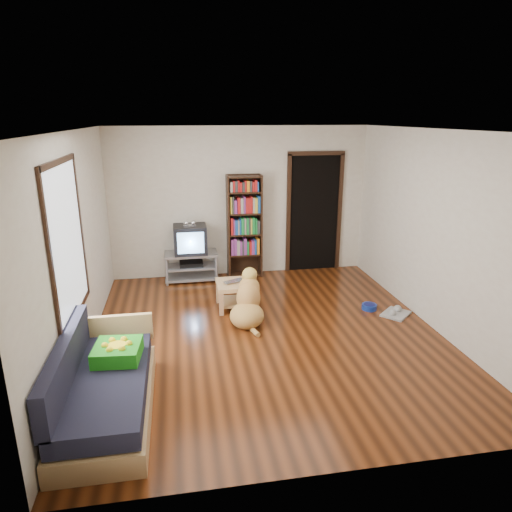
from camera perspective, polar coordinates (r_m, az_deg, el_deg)
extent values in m
plane|color=#602A10|center=(6.11, 1.42, -9.69)|extent=(5.00, 5.00, 0.00)
plane|color=white|center=(5.45, 1.62, 15.48)|extent=(5.00, 5.00, 0.00)
plane|color=beige|center=(8.05, -2.01, 6.71)|extent=(4.50, 0.00, 4.50)
plane|color=beige|center=(3.38, 9.98, -8.76)|extent=(4.50, 0.00, 4.50)
plane|color=beige|center=(5.66, -21.43, 1.00)|extent=(0.00, 5.00, 5.00)
plane|color=beige|center=(6.46, 21.49, 2.90)|extent=(0.00, 5.00, 5.00)
cube|color=#27971B|center=(4.87, -16.91, -11.37)|extent=(0.49, 0.49, 0.15)
imported|color=silver|center=(6.72, -2.57, -3.31)|extent=(0.38, 0.33, 0.03)
cylinder|color=navy|center=(7.02, 13.98, -6.18)|extent=(0.22, 0.22, 0.08)
cube|color=gray|center=(6.94, 17.07, -6.92)|extent=(0.51, 0.51, 0.03)
cube|color=white|center=(5.14, -22.53, 1.62)|extent=(0.02, 1.30, 1.60)
cube|color=black|center=(5.00, -23.56, 10.72)|extent=(0.03, 1.42, 0.06)
cube|color=black|center=(5.40, -21.48, -6.79)|extent=(0.03, 1.42, 0.06)
cube|color=black|center=(4.48, -24.28, -0.74)|extent=(0.03, 0.06, 1.70)
cube|color=black|center=(5.80, -21.08, 3.46)|extent=(0.03, 0.06, 1.70)
cube|color=black|center=(8.37, 7.25, 5.25)|extent=(0.90, 0.02, 2.10)
cube|color=black|center=(8.23, 4.07, 5.14)|extent=(0.07, 0.05, 2.14)
cube|color=black|center=(8.51, 10.38, 5.30)|extent=(0.07, 0.05, 2.14)
cube|color=black|center=(8.21, 7.57, 12.62)|extent=(1.03, 0.05, 0.07)
cube|color=#99999E|center=(7.93, -8.15, 0.28)|extent=(0.90, 0.45, 0.04)
cube|color=#99999E|center=(8.00, -8.08, -1.29)|extent=(0.86, 0.42, 0.03)
cube|color=#99999E|center=(8.06, -8.02, -2.58)|extent=(0.90, 0.45, 0.04)
cylinder|color=#99999E|center=(7.81, -11.10, -1.91)|extent=(0.04, 0.04, 0.50)
cylinder|color=#99999E|center=(7.83, -4.95, -1.59)|extent=(0.04, 0.04, 0.50)
cylinder|color=#99999E|center=(8.19, -11.07, -1.01)|extent=(0.04, 0.04, 0.50)
cylinder|color=#99999E|center=(8.21, -5.20, -0.71)|extent=(0.04, 0.04, 0.50)
cube|color=black|center=(7.98, -8.09, -0.95)|extent=(0.40, 0.30, 0.07)
cube|color=black|center=(7.86, -8.23, 2.10)|extent=(0.55, 0.48, 0.48)
cube|color=black|center=(8.05, -8.28, 2.46)|extent=(0.40, 0.14, 0.36)
cube|color=#8CBFF2|center=(7.62, -8.16, 1.62)|extent=(0.44, 0.02, 0.36)
cube|color=silver|center=(7.75, -8.29, 3.79)|extent=(0.20, 0.07, 0.02)
sphere|color=silver|center=(7.74, -8.75, 4.09)|extent=(0.09, 0.09, 0.09)
sphere|color=silver|center=(7.74, -7.86, 4.13)|extent=(0.09, 0.09, 0.09)
cube|color=black|center=(7.95, -3.50, 3.61)|extent=(0.03, 0.30, 1.80)
cube|color=black|center=(8.03, 0.55, 3.78)|extent=(0.03, 0.30, 1.80)
cube|color=black|center=(8.12, -1.61, 3.92)|extent=(0.60, 0.02, 1.80)
cube|color=black|center=(8.23, -1.42, -2.20)|extent=(0.56, 0.28, 0.02)
cube|color=black|center=(8.12, -1.44, 0.26)|extent=(0.56, 0.28, 0.03)
cube|color=black|center=(8.02, -1.46, 2.79)|extent=(0.56, 0.28, 0.02)
cube|color=black|center=(7.93, -1.48, 5.38)|extent=(0.56, 0.28, 0.02)
cube|color=black|center=(7.87, -1.50, 8.02)|extent=(0.56, 0.28, 0.02)
cube|color=black|center=(7.83, -1.51, 9.90)|extent=(0.56, 0.28, 0.02)
cube|color=tan|center=(4.81, -17.92, -17.21)|extent=(0.80, 1.80, 0.22)
cube|color=#1E1E2D|center=(4.69, -18.17, -14.99)|extent=(0.74, 1.74, 0.18)
cube|color=#1E1E2D|center=(4.63, -22.74, -12.14)|extent=(0.12, 1.74, 0.40)
cube|color=tan|center=(5.36, -17.13, -8.59)|extent=(0.80, 0.06, 0.30)
cube|color=#D8B26F|center=(6.76, -2.60, -3.56)|extent=(0.55, 0.55, 0.06)
cube|color=tan|center=(6.86, -2.57, -5.67)|extent=(0.45, 0.45, 0.03)
cube|color=tan|center=(6.59, -4.35, -6.02)|extent=(0.06, 0.06, 0.34)
cube|color=tan|center=(6.65, -0.30, -5.76)|extent=(0.06, 0.06, 0.34)
cube|color=tan|center=(7.03, -4.73, -4.53)|extent=(0.06, 0.06, 0.34)
cube|color=tan|center=(7.08, -0.93, -4.30)|extent=(0.06, 0.06, 0.34)
ellipsoid|color=tan|center=(6.28, -1.15, -7.46)|extent=(0.59, 0.62, 0.35)
ellipsoid|color=#C57D4B|center=(6.37, -0.95, -5.21)|extent=(0.42, 0.45, 0.46)
ellipsoid|color=#BB8447|center=(6.42, -0.85, -3.98)|extent=(0.36, 0.34, 0.33)
ellipsoid|color=gold|center=(6.41, -0.80, -2.34)|extent=(0.27, 0.29, 0.20)
ellipsoid|color=#C37E4B|center=(6.52, -0.68, -2.20)|extent=(0.13, 0.20, 0.08)
sphere|color=black|center=(6.60, -0.59, -1.97)|extent=(0.04, 0.04, 0.04)
ellipsoid|color=#D6AE52|center=(6.39, -1.54, -2.50)|extent=(0.07, 0.08, 0.14)
ellipsoid|color=tan|center=(6.37, -0.13, -2.55)|extent=(0.07, 0.08, 0.14)
cylinder|color=gold|center=(6.61, -1.37, -5.77)|extent=(0.10, 0.13, 0.38)
cylinder|color=#BB8648|center=(6.59, -0.12, -5.82)|extent=(0.10, 0.13, 0.38)
sphere|color=tan|center=(6.72, -1.31, -6.91)|extent=(0.10, 0.10, 0.10)
sphere|color=#B39745|center=(6.70, -0.07, -6.97)|extent=(0.10, 0.10, 0.10)
cylinder|color=#B39945|center=(6.14, -0.35, -9.28)|extent=(0.14, 0.33, 0.08)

